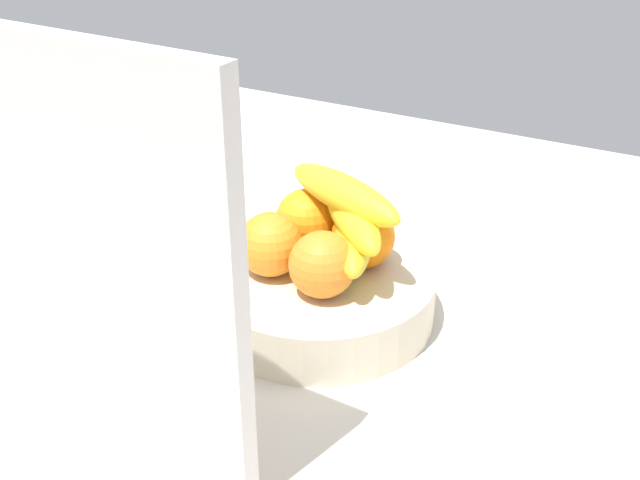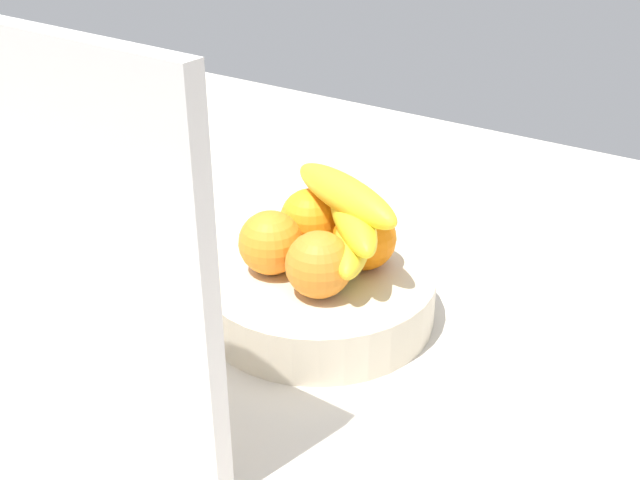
# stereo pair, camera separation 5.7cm
# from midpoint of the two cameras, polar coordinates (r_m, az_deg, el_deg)

# --- Properties ---
(ground_plane) EXTENTS (1.80, 1.40, 0.03)m
(ground_plane) POSITION_cam_midpoint_polar(r_m,az_deg,el_deg) (0.86, -2.86, -7.29)
(ground_plane) COLOR beige
(fruit_bowl) EXTENTS (0.25, 0.25, 0.06)m
(fruit_bowl) POSITION_cam_midpoint_polar(r_m,az_deg,el_deg) (0.85, -1.92, -4.07)
(fruit_bowl) COLOR beige
(fruit_bowl) RESTS_ON ground_plane
(orange_front_left) EXTENTS (0.07, 0.07, 0.07)m
(orange_front_left) POSITION_cam_midpoint_polar(r_m,az_deg,el_deg) (0.82, -5.70, -0.40)
(orange_front_left) COLOR orange
(orange_front_left) RESTS_ON fruit_bowl
(orange_front_right) EXTENTS (0.07, 0.07, 0.07)m
(orange_front_right) POSITION_cam_midpoint_polar(r_m,az_deg,el_deg) (0.78, -1.92, -1.86)
(orange_front_right) COLOR orange
(orange_front_right) RESTS_ON fruit_bowl
(orange_center) EXTENTS (0.07, 0.07, 0.07)m
(orange_center) POSITION_cam_midpoint_polar(r_m,az_deg,el_deg) (0.84, 1.24, 0.22)
(orange_center) COLOR orange
(orange_center) RESTS_ON fruit_bowl
(orange_back_left) EXTENTS (0.07, 0.07, 0.07)m
(orange_back_left) POSITION_cam_midpoint_polar(r_m,az_deg,el_deg) (0.88, -2.88, 1.51)
(orange_back_left) COLOR orange
(orange_back_left) RESTS_ON fruit_bowl
(banana_bunch) EXTENTS (0.17, 0.18, 0.11)m
(banana_bunch) POSITION_cam_midpoint_polar(r_m,az_deg,el_deg) (0.82, 0.17, 1.18)
(banana_bunch) COLOR yellow
(banana_bunch) RESTS_ON fruit_bowl
(cutting_board) EXTENTS (0.28, 0.03, 0.36)m
(cutting_board) POSITION_cam_midpoint_polar(r_m,az_deg,el_deg) (0.64, -18.52, -1.90)
(cutting_board) COLOR silver
(cutting_board) RESTS_ON ground_plane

